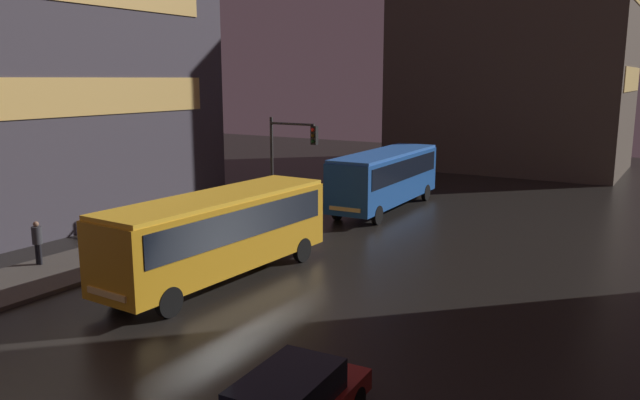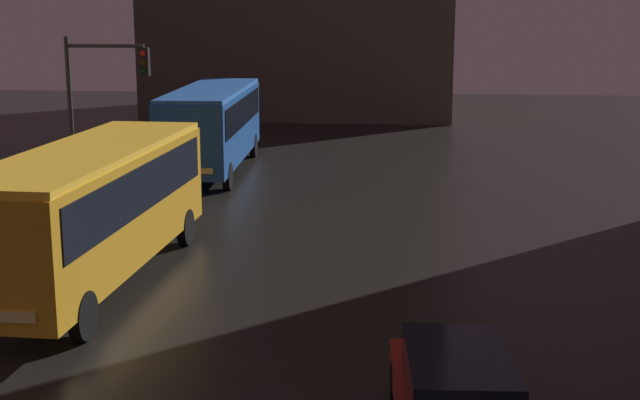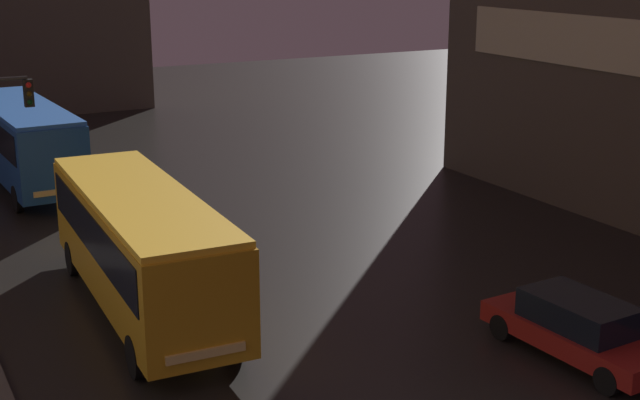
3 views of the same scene
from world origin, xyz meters
name	(u,v)px [view 1 (image 1 of 3)]	position (x,y,z in m)	size (l,w,h in m)	color
sidewalk_left	(96,260)	(-9.00, 10.00, 0.07)	(4.00, 48.00, 0.15)	#47423D
building_far_backdrop	(515,31)	(-2.05, 47.14, 11.25)	(18.07, 12.00, 22.51)	#4C4238
bus_near	(219,228)	(-3.05, 10.85, 2.00)	(2.95, 10.25, 3.25)	orange
bus_far	(385,174)	(-3.35, 25.71, 2.06)	(2.94, 10.33, 3.34)	#194793
pedestrian_near	(37,239)	(-10.23, 8.26, 1.20)	(0.45, 0.45, 1.75)	black
traffic_light_main	(288,154)	(-5.68, 19.23, 3.74)	(2.78, 0.35, 5.54)	#2D2D2D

